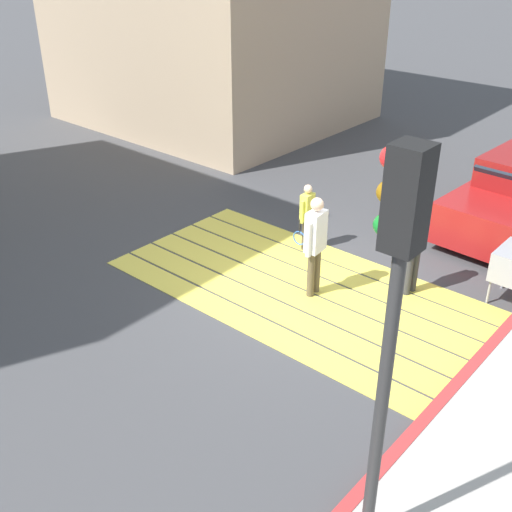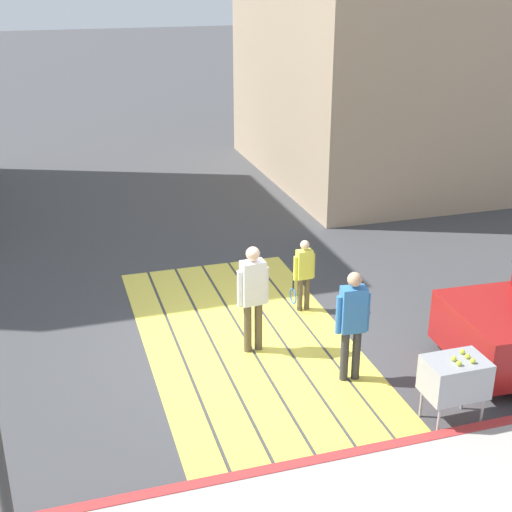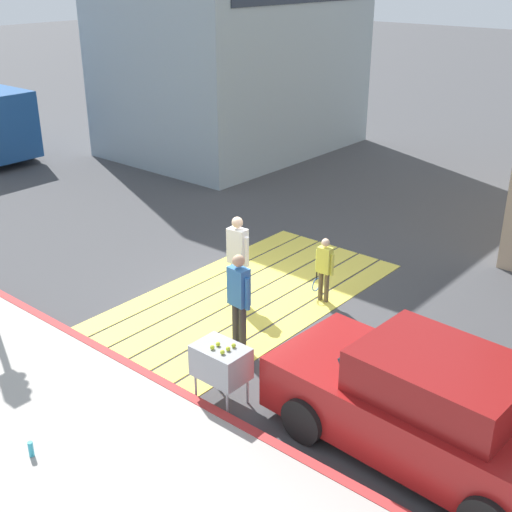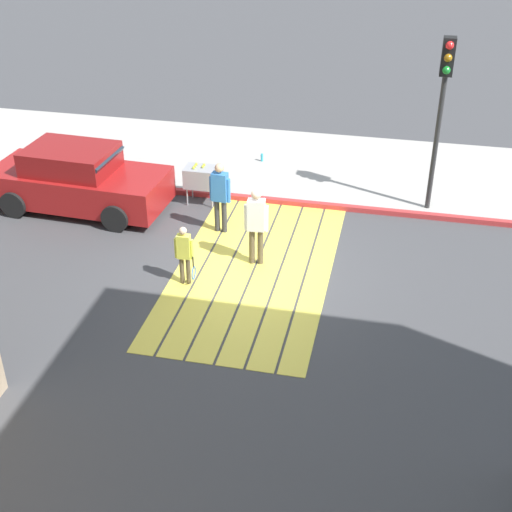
{
  "view_description": "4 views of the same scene",
  "coord_description": "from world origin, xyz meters",
  "px_view_note": "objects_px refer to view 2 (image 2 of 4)",
  "views": [
    {
      "loc": [
        -5.53,
        7.49,
        5.62
      ],
      "look_at": [
        0.41,
        0.63,
        0.73
      ],
      "focal_mm": 43.98,
      "sensor_mm": 36.0,
      "label": 1
    },
    {
      "loc": [
        -9.73,
        2.83,
        5.69
      ],
      "look_at": [
        0.46,
        -0.3,
        1.28
      ],
      "focal_mm": 49.93,
      "sensor_mm": 36.0,
      "label": 2
    },
    {
      "loc": [
        -8.96,
        -7.77,
        6.09
      ],
      "look_at": [
        -0.17,
        -0.34,
        1.02
      ],
      "focal_mm": 46.97,
      "sensor_mm": 36.0,
      "label": 3
    },
    {
      "loc": [
        12.47,
        2.8,
        8.02
      ],
      "look_at": [
        0.68,
        0.21,
        0.79
      ],
      "focal_mm": 49.62,
      "sensor_mm": 36.0,
      "label": 4
    }
  ],
  "objects_px": {
    "tennis_ball_cart": "(455,377)",
    "pedestrian_adult_lead": "(352,319)",
    "pedestrian_child_with_racket": "(304,272)",
    "pedestrian_adult_trailing": "(253,292)"
  },
  "relations": [
    {
      "from": "tennis_ball_cart",
      "to": "pedestrian_adult_lead",
      "type": "bearing_deg",
      "value": 31.99
    },
    {
      "from": "pedestrian_adult_lead",
      "to": "pedestrian_adult_trailing",
      "type": "distance_m",
      "value": 1.65
    },
    {
      "from": "tennis_ball_cart",
      "to": "pedestrian_adult_lead",
      "type": "height_order",
      "value": "pedestrian_adult_lead"
    },
    {
      "from": "pedestrian_adult_trailing",
      "to": "pedestrian_child_with_racket",
      "type": "height_order",
      "value": "pedestrian_adult_trailing"
    },
    {
      "from": "pedestrian_child_with_racket",
      "to": "pedestrian_adult_lead",
      "type": "bearing_deg",
      "value": 176.67
    },
    {
      "from": "pedestrian_adult_lead",
      "to": "pedestrian_child_with_racket",
      "type": "distance_m",
      "value": 2.33
    },
    {
      "from": "pedestrian_adult_lead",
      "to": "pedestrian_adult_trailing",
      "type": "height_order",
      "value": "pedestrian_adult_trailing"
    },
    {
      "from": "tennis_ball_cart",
      "to": "pedestrian_child_with_racket",
      "type": "relative_size",
      "value": 0.77
    },
    {
      "from": "tennis_ball_cart",
      "to": "pedestrian_adult_trailing",
      "type": "bearing_deg",
      "value": 37.21
    },
    {
      "from": "pedestrian_child_with_racket",
      "to": "tennis_ball_cart",
      "type": "bearing_deg",
      "value": -168.94
    }
  ]
}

